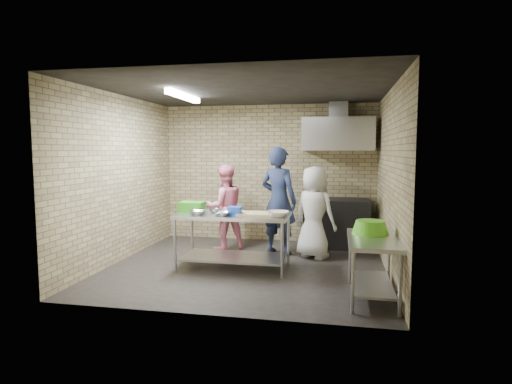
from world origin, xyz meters
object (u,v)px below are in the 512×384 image
at_px(green_basin, 370,227).
at_px(bottle_red, 341,138).
at_px(bottle_green, 362,139).
at_px(woman_white, 314,212).
at_px(man_navy, 279,201).
at_px(prep_table, 233,241).
at_px(side_counter, 372,268).
at_px(blue_tub, 235,211).
at_px(woman_pink, 225,207).
at_px(green_crate, 192,207).
at_px(stove, 336,223).

relative_size(green_basin, bottle_red, 2.56).
bearing_deg(bottle_green, woman_white, -125.57).
height_order(man_navy, woman_white, man_navy).
distance_m(prep_table, bottle_green, 3.26).
bearing_deg(side_counter, man_navy, 125.56).
bearing_deg(side_counter, woman_white, 113.69).
bearing_deg(bottle_red, side_counter, -82.38).
relative_size(prep_table, man_navy, 0.91).
xyz_separation_m(prep_table, blue_tub, (0.05, -0.10, 0.48)).
distance_m(bottle_red, woman_white, 1.75).
xyz_separation_m(man_navy, woman_pink, (-1.01, 0.15, -0.16)).
relative_size(prep_table, green_basin, 3.68).
height_order(side_counter, woman_pink, woman_pink).
relative_size(blue_tub, man_navy, 0.10).
xyz_separation_m(prep_table, bottle_green, (1.98, 2.03, 1.59)).
bearing_deg(green_crate, green_basin, -17.21).
bearing_deg(man_navy, bottle_red, -113.37).
relative_size(prep_table, side_counter, 1.41).
xyz_separation_m(prep_table, woman_white, (1.17, 0.90, 0.35)).
distance_m(blue_tub, bottle_green, 3.09).
relative_size(green_crate, blue_tub, 2.00).
height_order(green_crate, blue_tub, green_crate).
bearing_deg(side_counter, bottle_red, 97.62).
xyz_separation_m(green_basin, woman_pink, (-2.43, 1.91, -0.06)).
bearing_deg(prep_table, blue_tub, -63.43).
height_order(green_crate, bottle_red, bottle_red).
height_order(prep_table, bottle_red, bottle_red).
height_order(stove, green_crate, green_crate).
distance_m(green_crate, bottle_red, 3.18).
distance_m(bottle_green, man_navy, 2.05).
bearing_deg(bottle_red, blue_tub, -125.69).
distance_m(prep_table, side_counter, 2.20).
bearing_deg(green_crate, woman_pink, 78.01).
height_order(bottle_red, bottle_green, bottle_red).
xyz_separation_m(blue_tub, green_basin, (1.91, -0.61, -0.07)).
xyz_separation_m(stove, bottle_red, (0.05, 0.24, 1.58)).
bearing_deg(woman_pink, side_counter, 106.18).
bearing_deg(man_navy, stove, -119.91).
bearing_deg(woman_pink, man_navy, 139.12).
bearing_deg(stove, man_navy, -143.24).
relative_size(side_counter, woman_pink, 0.77).
relative_size(side_counter, green_crate, 3.19).
distance_m(stove, man_navy, 1.33).
xyz_separation_m(stove, green_basin, (0.43, -2.50, 0.38)).
height_order(bottle_red, man_navy, bottle_red).
distance_m(green_basin, man_navy, 2.26).
height_order(woman_pink, woman_white, woman_pink).
height_order(blue_tub, bottle_red, bottle_red).
distance_m(side_counter, bottle_red, 3.44).
distance_m(stove, blue_tub, 2.45).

